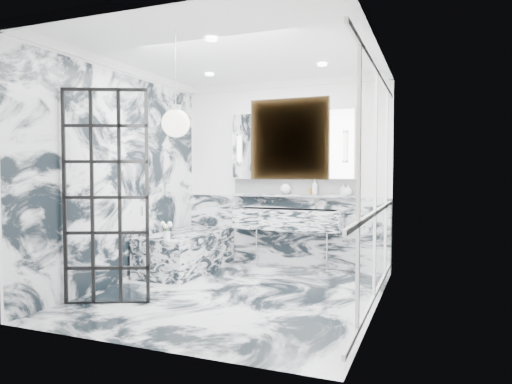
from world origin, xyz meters
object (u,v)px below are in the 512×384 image
at_px(trough_sink, 288,219).
at_px(bathtub, 187,251).
at_px(mirror_cabinet, 292,145).
at_px(crittall_door, 106,197).

height_order(trough_sink, bathtub, trough_sink).
bearing_deg(trough_sink, mirror_cabinet, 90.00).
relative_size(trough_sink, mirror_cabinet, 0.84).
distance_m(mirror_cabinet, bathtub, 2.20).
bearing_deg(mirror_cabinet, bathtub, -147.94).
bearing_deg(trough_sink, bathtub, -153.52).
bearing_deg(crittall_door, trough_sink, 38.46).
bearing_deg(crittall_door, mirror_cabinet, 40.03).
distance_m(trough_sink, mirror_cabinet, 1.10).
distance_m(crittall_door, mirror_cabinet, 2.98).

